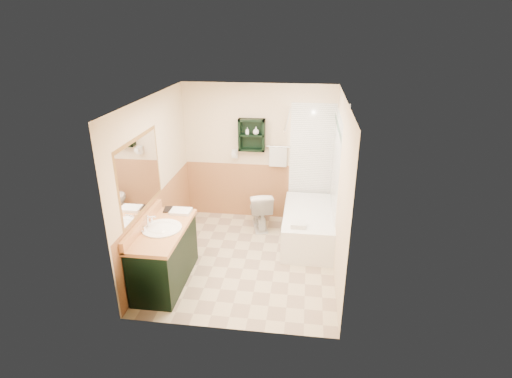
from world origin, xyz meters
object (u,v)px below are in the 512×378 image
object	(u,v)px
hair_dryer	(235,154)
vanity	(165,256)
bathtub	(309,226)
soap_bottle_b	(256,131)
soap_bottle_a	(247,133)
toilet	(260,209)
vanity_book	(163,204)
wall_shelf	(252,135)

from	to	relation	value
hair_dryer	vanity	distance (m)	2.34
bathtub	soap_bottle_b	world-z (taller)	soap_bottle_b
soap_bottle_a	soap_bottle_b	world-z (taller)	soap_bottle_b
toilet	soap_bottle_b	size ratio (longest dim) A/B	5.23
bathtub	soap_bottle_b	size ratio (longest dim) A/B	11.46
vanity	toilet	world-z (taller)	vanity
hair_dryer	vanity_book	size ratio (longest dim) A/B	1.22
wall_shelf	vanity	bearing A→B (deg)	-113.15
hair_dryer	vanity_book	bearing A→B (deg)	-115.82
hair_dryer	soap_bottle_a	xyz separation A→B (m)	(0.23, -0.03, 0.39)
wall_shelf	toilet	size ratio (longest dim) A/B	0.80
bathtub	toilet	distance (m)	0.93
vanity	soap_bottle_b	xyz separation A→B (m)	(0.97, 2.09, 1.21)
hair_dryer	soap_bottle_a	world-z (taller)	soap_bottle_a
hair_dryer	toilet	xyz separation A→B (m)	(0.48, -0.37, -0.86)
soap_bottle_a	bathtub	bearing A→B (deg)	-33.57
hair_dryer	bathtub	distance (m)	1.79
hair_dryer	toilet	world-z (taller)	hair_dryer
soap_bottle_b	vanity_book	bearing A→B (deg)	-126.34
vanity	vanity_book	xyz separation A→B (m)	(-0.17, 0.55, 0.51)
soap_bottle_a	hair_dryer	bearing A→B (deg)	172.48
vanity_book	soap_bottle_a	distance (m)	1.95
wall_shelf	soap_bottle_b	bearing A→B (deg)	-3.90
toilet	soap_bottle_a	world-z (taller)	soap_bottle_a
toilet	soap_bottle_b	bearing A→B (deg)	-87.14
soap_bottle_b	hair_dryer	bearing A→B (deg)	175.41
bathtub	toilet	xyz separation A→B (m)	(-0.84, 0.39, 0.07)
vanity_book	soap_bottle_b	world-z (taller)	soap_bottle_b
wall_shelf	vanity_book	world-z (taller)	wall_shelf
bathtub	toilet	bearing A→B (deg)	155.27
wall_shelf	bathtub	size ratio (longest dim) A/B	0.37
hair_dryer	soap_bottle_b	world-z (taller)	soap_bottle_b
bathtub	vanity_book	distance (m)	2.33
bathtub	soap_bottle_a	world-z (taller)	soap_bottle_a
vanity	soap_bottle_a	world-z (taller)	soap_bottle_a
hair_dryer	soap_bottle_b	distance (m)	0.56
vanity_book	soap_bottle_a	world-z (taller)	soap_bottle_a
vanity_book	soap_bottle_b	bearing A→B (deg)	45.07
toilet	soap_bottle_b	distance (m)	1.33
soap_bottle_a	toilet	bearing A→B (deg)	-53.17
bathtub	soap_bottle_a	size ratio (longest dim) A/B	13.14
toilet	soap_bottle_a	bearing A→B (deg)	-68.04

